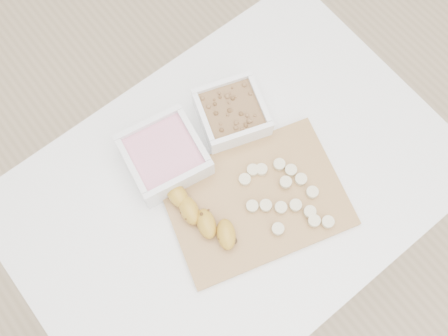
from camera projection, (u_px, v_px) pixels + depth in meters
ground at (229, 246)px, 1.84m from camera, size 3.50×3.50×0.00m
table at (232, 198)px, 1.23m from camera, size 1.00×0.70×0.75m
bowl_yogurt at (165, 156)px, 1.12m from camera, size 0.19×0.19×0.08m
bowl_granola at (232, 113)px, 1.16m from camera, size 0.19×0.19×0.07m
cutting_board at (256, 200)px, 1.12m from camera, size 0.45×0.37×0.01m
banana at (197, 208)px, 1.08m from camera, size 0.09×0.24×0.04m
banana_slices at (284, 194)px, 1.10m from camera, size 0.15×0.22×0.02m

